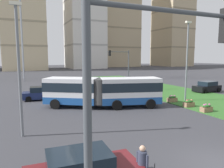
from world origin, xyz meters
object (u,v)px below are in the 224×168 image
Objects in this scene: pedestrian_crossing at (142,163)px; traffic_light_near_left at (145,99)px; articulated_bus at (103,91)px; flower_planter_3 at (189,103)px; flower_planter_4 at (172,99)px; apartment_tower_east at (172,22)px; car_black_sedan at (207,87)px; streetlight_median at (187,58)px; traffic_light_far_right at (122,63)px; apartment_tower_westcentre at (22,2)px; apartment_tower_eastcentre at (118,21)px; streetlight_left at (19,65)px; flower_planter_2 at (206,108)px; car_navy_sedan at (42,93)px; apartment_tower_centre at (84,13)px.

traffic_light_near_left is at bearing -122.09° from pedestrian_crossing.
articulated_bus reaches higher than flower_planter_3.
apartment_tower_east reaches higher than flower_planter_4.
flower_planter_3 is 19.01m from traffic_light_near_left.
streetlight_median reaches higher than car_black_sedan.
traffic_light_far_right is 97.78m from apartment_tower_east.
pedestrian_crossing is at bearing -89.20° from apartment_tower_westcentre.
pedestrian_crossing is 0.04× the size of apartment_tower_east.
apartment_tower_east is (64.55, 78.82, 24.11)m from flower_planter_4.
streetlight_median is at bearing -110.47° from apartment_tower_eastcentre.
streetlight_left is 117.32m from apartment_tower_east.
apartment_tower_eastcentre is (23.89, 80.52, 23.00)m from car_black_sedan.
flower_planter_2 is 4.81m from flower_planter_4.
traffic_light_near_left is (-1.96, -3.12, 3.30)m from pedestrian_crossing.
car_navy_sedan is 16.85m from flower_planter_3.
apartment_tower_eastcentre reaches higher than articulated_bus.
car_black_sedan is 0.73× the size of traffic_light_near_left.
car_navy_sedan is at bearing 169.86° from car_black_sedan.
car_navy_sedan is 23.13m from car_black_sedan.
flower_planter_3 is at bearing -37.69° from car_navy_sedan.
flower_planter_2 is (11.62, 7.39, -0.58)m from pedestrian_crossing.
streetlight_left reaches higher than flower_planter_2.
articulated_bus is 80.72m from apartment_tower_centre.
car_navy_sedan reaches higher than flower_planter_2.
flower_planter_2 is at bearing -80.81° from apartment_tower_westcentre.
apartment_tower_eastcentre is (44.94, 96.36, 22.75)m from pedestrian_crossing.
car_navy_sedan is 4.13× the size of flower_planter_2.
flower_planter_3 is 0.02× the size of apartment_tower_centre.
flower_planter_3 is 82.36m from apartment_tower_westcentre.
car_navy_sedan is 17.60m from streetlight_median.
apartment_tower_east is (62.65, 78.84, 19.55)m from streetlight_median.
apartment_tower_centre is (12.74, 80.62, 24.17)m from flower_planter_2.
apartment_tower_westcentre reaches higher than streetlight_median.
articulated_bus is 8.91m from flower_planter_3.
pedestrian_crossing is (1.72, -19.91, 0.25)m from car_navy_sedan.
apartment_tower_east is at bearing 42.39° from car_navy_sedan.
pedestrian_crossing reaches higher than flower_planter_3.
traffic_light_far_right is at bearing 95.95° from flower_planter_2.
streetlight_median is at bearing -128.47° from apartment_tower_east.
apartment_tower_centre reaches higher than pedestrian_crossing.
pedestrian_crossing is 9.63m from streetlight_left.
flower_planter_2 is 0.02× the size of apartment_tower_westcentre.
streetlight_left is at bearing -162.45° from car_black_sedan.
articulated_bus is at bearing -116.46° from apartment_tower_eastcentre.
car_navy_sedan reaches higher than flower_planter_3.
articulated_bus is at bearing 142.73° from flower_planter_2.
car_navy_sedan is 23.31m from traffic_light_near_left.
articulated_bus is at bearing -127.32° from traffic_light_far_right.
apartment_tower_westcentre is at bearing 99.77° from flower_planter_4.
streetlight_left reaches higher than traffic_light_near_left.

